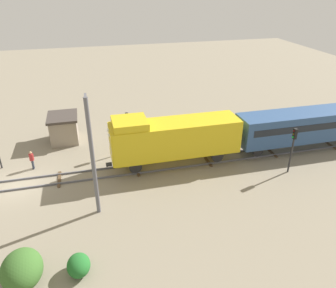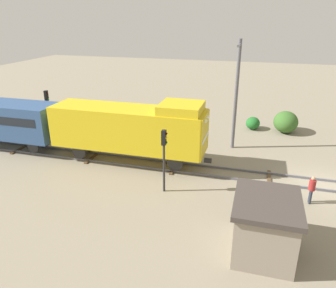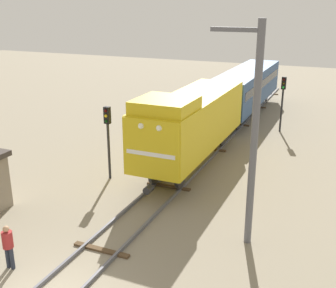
{
  "view_description": "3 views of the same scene",
  "coord_description": "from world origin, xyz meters",
  "px_view_note": "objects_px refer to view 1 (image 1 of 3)",
  "views": [
    {
      "loc": [
        24.34,
        6.33,
        15.03
      ],
      "look_at": [
        -0.47,
        12.69,
        1.9
      ],
      "focal_mm": 35.0,
      "sensor_mm": 36.0,
      "label": 1
    },
    {
      "loc": [
        -20.52,
        4.47,
        10.26
      ],
      "look_at": [
        1.21,
        10.61,
        1.27
      ],
      "focal_mm": 35.0,
      "sensor_mm": 36.0,
      "label": 2
    },
    {
      "loc": [
        7.99,
        -8.63,
        9.06
      ],
      "look_at": [
        -0.69,
        11.27,
        1.81
      ],
      "focal_mm": 45.0,
      "sensor_mm": 36.0,
      "label": 3
    }
  ],
  "objects_px": {
    "relay_hut": "(64,128)",
    "worker_near_track": "(32,159)",
    "locomotive": "(173,137)",
    "traffic_signal_mid": "(127,125)",
    "traffic_signal_far": "(293,142)",
    "catenary_mast": "(92,156)",
    "passenger_car_leading": "(308,124)"
  },
  "relations": [
    {
      "from": "worker_near_track",
      "to": "relay_hut",
      "type": "xyz_separation_m",
      "value": [
        -5.1,
        2.6,
        0.4
      ]
    },
    {
      "from": "passenger_car_leading",
      "to": "worker_near_track",
      "type": "bearing_deg",
      "value": -95.41
    },
    {
      "from": "worker_near_track",
      "to": "relay_hut",
      "type": "height_order",
      "value": "relay_hut"
    },
    {
      "from": "traffic_signal_far",
      "to": "relay_hut",
      "type": "distance_m",
      "value": 21.8
    },
    {
      "from": "passenger_car_leading",
      "to": "relay_hut",
      "type": "relative_size",
      "value": 4.0
    },
    {
      "from": "locomotive",
      "to": "passenger_car_leading",
      "type": "distance_m",
      "value": 13.34
    },
    {
      "from": "locomotive",
      "to": "worker_near_track",
      "type": "bearing_deg",
      "value": -101.3
    },
    {
      "from": "worker_near_track",
      "to": "catenary_mast",
      "type": "height_order",
      "value": "catenary_mast"
    },
    {
      "from": "locomotive",
      "to": "worker_near_track",
      "type": "height_order",
      "value": "locomotive"
    },
    {
      "from": "locomotive",
      "to": "traffic_signal_mid",
      "type": "height_order",
      "value": "locomotive"
    },
    {
      "from": "locomotive",
      "to": "traffic_signal_mid",
      "type": "bearing_deg",
      "value": -134.41
    },
    {
      "from": "catenary_mast",
      "to": "traffic_signal_far",
      "type": "bearing_deg",
      "value": 94.75
    },
    {
      "from": "locomotive",
      "to": "catenary_mast",
      "type": "xyz_separation_m",
      "value": [
        4.94,
        -6.85,
        1.78
      ]
    },
    {
      "from": "worker_near_track",
      "to": "catenary_mast",
      "type": "bearing_deg",
      "value": -1.33
    },
    {
      "from": "passenger_car_leading",
      "to": "traffic_signal_mid",
      "type": "bearing_deg",
      "value": -101.44
    },
    {
      "from": "worker_near_track",
      "to": "passenger_car_leading",
      "type": "bearing_deg",
      "value": 48.14
    },
    {
      "from": "locomotive",
      "to": "worker_near_track",
      "type": "relative_size",
      "value": 6.82
    },
    {
      "from": "catenary_mast",
      "to": "relay_hut",
      "type": "xyz_separation_m",
      "value": [
        -12.44,
        -2.56,
        -3.16
      ]
    },
    {
      "from": "traffic_signal_mid",
      "to": "worker_near_track",
      "type": "relative_size",
      "value": 2.35
    },
    {
      "from": "relay_hut",
      "to": "catenary_mast",
      "type": "bearing_deg",
      "value": 11.64
    },
    {
      "from": "traffic_signal_mid",
      "to": "passenger_car_leading",
      "type": "bearing_deg",
      "value": 78.56
    },
    {
      "from": "locomotive",
      "to": "traffic_signal_far",
      "type": "height_order",
      "value": "locomotive"
    },
    {
      "from": "worker_near_track",
      "to": "catenary_mast",
      "type": "xyz_separation_m",
      "value": [
        7.34,
        5.16,
        3.56
      ]
    },
    {
      "from": "worker_near_track",
      "to": "relay_hut",
      "type": "relative_size",
      "value": 0.49
    },
    {
      "from": "locomotive",
      "to": "traffic_signal_far",
      "type": "relative_size",
      "value": 2.84
    },
    {
      "from": "locomotive",
      "to": "traffic_signal_mid",
      "type": "xyz_separation_m",
      "value": [
        -3.4,
        -3.47,
        0.02
      ]
    },
    {
      "from": "relay_hut",
      "to": "worker_near_track",
      "type": "bearing_deg",
      "value": -27.01
    },
    {
      "from": "locomotive",
      "to": "catenary_mast",
      "type": "height_order",
      "value": "catenary_mast"
    },
    {
      "from": "passenger_car_leading",
      "to": "worker_near_track",
      "type": "relative_size",
      "value": 8.24
    },
    {
      "from": "traffic_signal_mid",
      "to": "locomotive",
      "type": "bearing_deg",
      "value": 45.59
    },
    {
      "from": "traffic_signal_far",
      "to": "catenary_mast",
      "type": "relative_size",
      "value": 0.47
    },
    {
      "from": "catenary_mast",
      "to": "relay_hut",
      "type": "relative_size",
      "value": 2.46
    }
  ]
}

